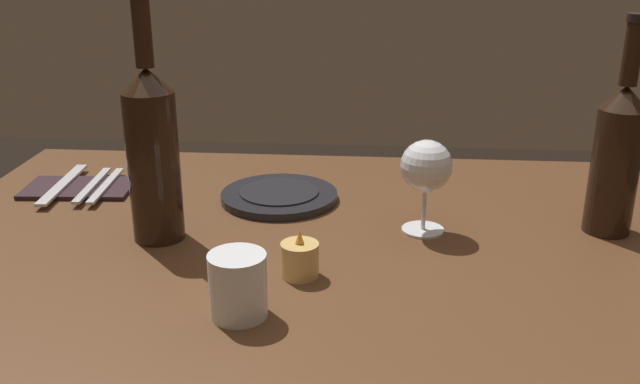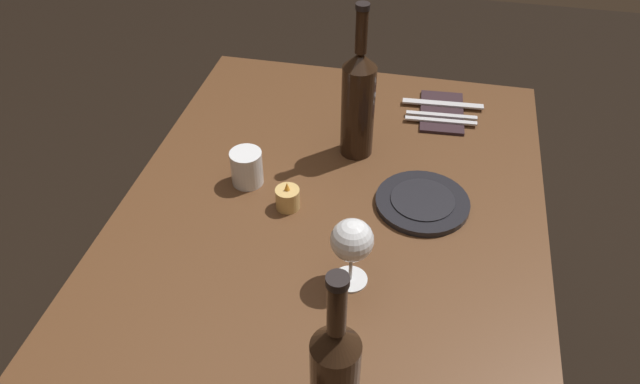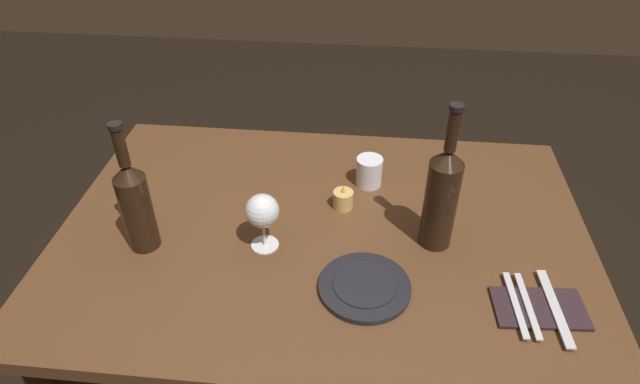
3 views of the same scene
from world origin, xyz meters
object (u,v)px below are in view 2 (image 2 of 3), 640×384
(water_tumbler, at_px, (247,169))
(wine_glass_left, at_px, (352,242))
(wine_bottle, at_px, (335,375))
(fork_outer, at_px, (441,121))
(table_knife, at_px, (443,104))
(votive_candle, at_px, (288,199))
(fork_inner, at_px, (442,115))
(wine_bottle_second, at_px, (358,101))
(dinner_plate, at_px, (422,202))
(folded_napkin, at_px, (442,112))

(water_tumbler, bearing_deg, wine_glass_left, -130.91)
(wine_bottle, relative_size, fork_outer, 1.84)
(water_tumbler, xyz_separation_m, fork_outer, (0.32, -0.41, -0.03))
(fork_outer, bearing_deg, table_knife, 0.00)
(votive_candle, distance_m, fork_inner, 0.51)
(wine_glass_left, distance_m, wine_bottle, 0.29)
(fork_outer, bearing_deg, fork_inner, 0.00)
(fork_outer, relative_size, table_knife, 0.86)
(wine_bottle_second, height_order, dinner_plate, wine_bottle_second)
(folded_napkin, distance_m, fork_outer, 0.05)
(wine_bottle_second, height_order, folded_napkin, wine_bottle_second)
(votive_candle, xyz_separation_m, folded_napkin, (0.43, -0.30, -0.02))
(votive_candle, distance_m, folded_napkin, 0.53)
(votive_candle, distance_m, fork_outer, 0.49)
(folded_napkin, xyz_separation_m, fork_inner, (-0.03, 0.00, 0.01))
(votive_candle, relative_size, table_knife, 0.32)
(folded_napkin, height_order, fork_inner, fork_inner)
(wine_bottle, relative_size, dinner_plate, 1.64)
(wine_glass_left, xyz_separation_m, fork_outer, (0.56, -0.14, -0.09))
(table_knife, bearing_deg, wine_bottle, 173.12)
(water_tumbler, distance_m, fork_inner, 0.54)
(table_knife, bearing_deg, folded_napkin, 180.00)
(wine_bottle_second, xyz_separation_m, folded_napkin, (0.21, -0.19, -0.13))
(wine_bottle_second, distance_m, fork_inner, 0.29)
(water_tumbler, bearing_deg, folded_napkin, -47.94)
(water_tumbler, height_order, fork_outer, water_tumbler)
(dinner_plate, height_order, fork_inner, dinner_plate)
(votive_candle, height_order, fork_inner, votive_candle)
(wine_glass_left, distance_m, votive_candle, 0.25)
(wine_bottle, bearing_deg, fork_outer, -7.52)
(wine_bottle, xyz_separation_m, votive_candle, (0.46, 0.19, -0.10))
(fork_outer, bearing_deg, wine_bottle_second, 129.14)
(votive_candle, height_order, dinner_plate, votive_candle)
(wine_bottle_second, height_order, fork_inner, wine_bottle_second)
(fork_outer, bearing_deg, dinner_plate, 176.39)
(fork_inner, bearing_deg, wine_bottle_second, 133.37)
(votive_candle, height_order, folded_napkin, votive_candle)
(wine_bottle, height_order, folded_napkin, wine_bottle)
(dinner_plate, relative_size, fork_outer, 1.12)
(wine_bottle, height_order, wine_bottle_second, wine_bottle_second)
(wine_bottle_second, bearing_deg, folded_napkin, -42.93)
(fork_inner, bearing_deg, folded_napkin, 0.00)
(water_tumbler, relative_size, fork_inner, 0.45)
(wine_bottle_second, bearing_deg, water_tumbler, 126.90)
(votive_candle, bearing_deg, fork_inner, -36.44)
(votive_candle, bearing_deg, wine_bottle_second, -25.79)
(votive_candle, bearing_deg, wine_bottle, -157.54)
(water_tumbler, bearing_deg, votive_candle, -120.08)
(wine_bottle, bearing_deg, wine_bottle_second, 6.66)
(wine_glass_left, distance_m, water_tumbler, 0.37)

